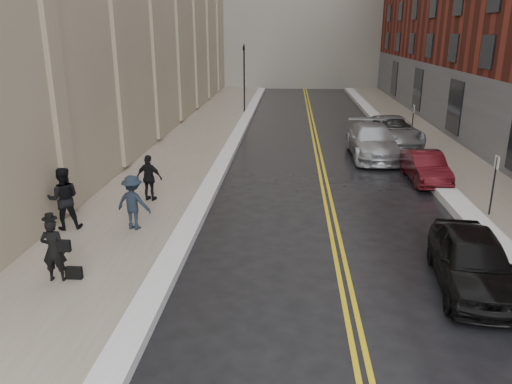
# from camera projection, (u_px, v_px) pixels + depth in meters

# --- Properties ---
(ground) EXTENTS (160.00, 160.00, 0.00)m
(ground) POSITION_uv_depth(u_px,v_px,m) (236.00, 349.00, 10.15)
(ground) COLOR black
(ground) RESTS_ON ground
(sidewalk_left) EXTENTS (4.00, 64.00, 0.15)m
(sidewalk_left) POSITION_uv_depth(u_px,v_px,m) (183.00, 155.00, 25.61)
(sidewalk_left) COLOR gray
(sidewalk_left) RESTS_ON ground
(sidewalk_right) EXTENTS (3.00, 64.00, 0.15)m
(sidewalk_right) POSITION_uv_depth(u_px,v_px,m) (451.00, 160.00, 24.71)
(sidewalk_right) COLOR gray
(sidewalk_right) RESTS_ON ground
(lane_stripe_a) EXTENTS (0.12, 64.00, 0.01)m
(lane_stripe_a) POSITION_uv_depth(u_px,v_px,m) (317.00, 159.00, 25.17)
(lane_stripe_a) COLOR gold
(lane_stripe_a) RESTS_ON ground
(lane_stripe_b) EXTENTS (0.12, 64.00, 0.01)m
(lane_stripe_b) POSITION_uv_depth(u_px,v_px,m) (322.00, 159.00, 25.16)
(lane_stripe_b) COLOR gold
(lane_stripe_b) RESTS_ON ground
(snow_ridge_left) EXTENTS (0.70, 60.80, 0.26)m
(snow_ridge_left) POSITION_uv_depth(u_px,v_px,m) (227.00, 155.00, 25.44)
(snow_ridge_left) COLOR white
(snow_ridge_left) RESTS_ON ground
(snow_ridge_right) EXTENTS (0.85, 60.80, 0.30)m
(snow_ridge_right) POSITION_uv_depth(u_px,v_px,m) (413.00, 158.00, 24.81)
(snow_ridge_right) COLOR white
(snow_ridge_right) RESTS_ON ground
(traffic_signal) EXTENTS (0.18, 0.15, 5.20)m
(traffic_signal) POSITION_uv_depth(u_px,v_px,m) (244.00, 73.00, 37.84)
(traffic_signal) COLOR black
(traffic_signal) RESTS_ON ground
(parking_sign_near) EXTENTS (0.06, 0.35, 2.23)m
(parking_sign_near) POSITION_uv_depth(u_px,v_px,m) (494.00, 181.00, 16.80)
(parking_sign_near) COLOR black
(parking_sign_near) RESTS_ON ground
(parking_sign_far) EXTENTS (0.06, 0.35, 2.23)m
(parking_sign_far) POSITION_uv_depth(u_px,v_px,m) (413.00, 120.00, 28.18)
(parking_sign_far) COLOR black
(parking_sign_far) RESTS_ON ground
(car_black) EXTENTS (2.20, 4.49, 1.47)m
(car_black) POSITION_uv_depth(u_px,v_px,m) (473.00, 261.00, 12.39)
(car_black) COLOR black
(car_black) RESTS_ON ground
(car_maroon) EXTENTS (1.41, 3.91, 1.28)m
(car_maroon) POSITION_uv_depth(u_px,v_px,m) (426.00, 167.00, 21.26)
(car_maroon) COLOR #430C11
(car_maroon) RESTS_ON ground
(car_silver_near) EXTENTS (2.34, 5.66, 1.64)m
(car_silver_near) POSITION_uv_depth(u_px,v_px,m) (373.00, 141.00, 25.35)
(car_silver_near) COLOR #A3A6AA
(car_silver_near) RESTS_ON ground
(car_silver_far) EXTENTS (3.00, 5.76, 1.55)m
(car_silver_far) POSITION_uv_depth(u_px,v_px,m) (392.00, 130.00, 28.35)
(car_silver_far) COLOR gray
(car_silver_far) RESTS_ON ground
(pedestrian_main) EXTENTS (0.64, 0.45, 1.66)m
(pedestrian_main) POSITION_uv_depth(u_px,v_px,m) (54.00, 250.00, 12.41)
(pedestrian_main) COLOR black
(pedestrian_main) RESTS_ON sidewalk_left
(pedestrian_a) EXTENTS (1.18, 1.04, 2.01)m
(pedestrian_a) POSITION_uv_depth(u_px,v_px,m) (64.00, 198.00, 15.68)
(pedestrian_a) COLOR black
(pedestrian_a) RESTS_ON sidewalk_left
(pedestrian_b) EXTENTS (1.26, 0.90, 1.76)m
(pedestrian_b) POSITION_uv_depth(u_px,v_px,m) (133.00, 202.00, 15.70)
(pedestrian_b) COLOR #19212D
(pedestrian_b) RESTS_ON sidewalk_left
(pedestrian_c) EXTENTS (1.08, 0.63, 1.72)m
(pedestrian_c) POSITION_uv_depth(u_px,v_px,m) (149.00, 178.00, 18.37)
(pedestrian_c) COLOR black
(pedestrian_c) RESTS_ON sidewalk_left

